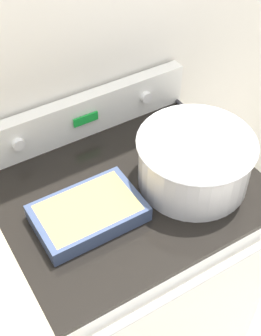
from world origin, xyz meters
TOP-DOWN VIEW (x-y plane):
  - kitchen_wall at (0.00, 0.69)m, footprint 8.00×0.05m
  - stove_range at (0.00, 0.33)m, footprint 0.79×0.68m
  - control_panel at (0.00, 0.63)m, footprint 0.79×0.07m
  - mixing_bowl at (0.19, 0.25)m, footprint 0.36×0.36m
  - casserole_dish at (-0.16, 0.28)m, footprint 0.31×0.20m
  - ladle at (0.38, 0.40)m, footprint 0.07×0.31m

SIDE VIEW (x-z plane):
  - stove_range at x=0.00m, z-range 0.00..0.91m
  - casserole_dish at x=-0.16m, z-range 0.91..0.96m
  - ladle at x=0.38m, z-range 0.91..0.97m
  - control_panel at x=0.00m, z-range 0.91..1.06m
  - mixing_bowl at x=0.19m, z-range 0.92..1.09m
  - kitchen_wall at x=0.00m, z-range 0.00..2.50m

